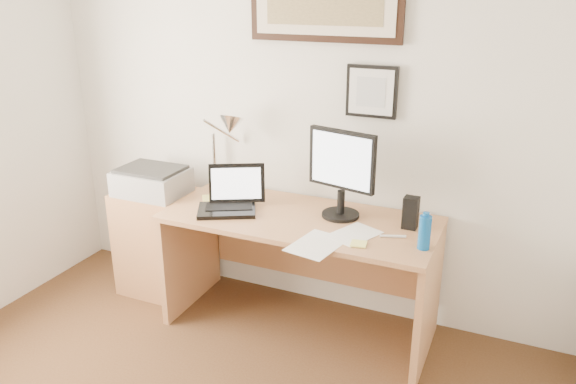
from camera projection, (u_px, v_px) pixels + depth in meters
The scene contains 16 objects.
wall_back at pixel (301, 118), 3.49m from camera, with size 3.50×0.02×2.50m, color white.
side_cabinet at pixel (159, 242), 3.87m from camera, with size 0.50×0.40×0.73m, color #AC7348.
water_bottle at pixel (425, 232), 2.86m from camera, with size 0.06×0.06×0.18m, color #0C53A5.
bottle_cap at pixel (426, 214), 2.83m from camera, with size 0.03×0.03×0.02m, color #0C53A5.
speaker at pixel (411, 213), 3.11m from camera, with size 0.08×0.07×0.18m, color black.
paper_sheet_a at pixel (317, 244), 2.93m from camera, with size 0.23×0.32×0.00m, color white.
paper_sheet_b at pixel (354, 234), 3.05m from camera, with size 0.20×0.28×0.00m, color white.
sticky_pad at pixel (359, 244), 2.93m from camera, with size 0.08×0.08×0.01m, color #FEFF78.
marker_pen at pixel (393, 236), 3.01m from camera, with size 0.02×0.02×0.14m, color silver.
book at pixel (203, 204), 3.46m from camera, with size 0.19×0.26×0.02m, color #E9DB6D.
desk at pixel (305, 247), 3.44m from camera, with size 1.60×0.70×0.75m.
laptop at pixel (230, 200), 3.38m from camera, with size 0.41×0.43×0.26m.
lcd_monitor at pixel (342, 170), 3.19m from camera, with size 0.42×0.22×0.52m.
printer at pixel (152, 181), 3.68m from camera, with size 0.44×0.34×0.18m.
desk_lamp at pixel (229, 128), 3.50m from camera, with size 0.29×0.27×0.53m.
picture_small at pixel (372, 92), 3.22m from camera, with size 0.30×0.03×0.30m.
Camera 1 is at (1.30, -1.17, 2.03)m, focal length 35.00 mm.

